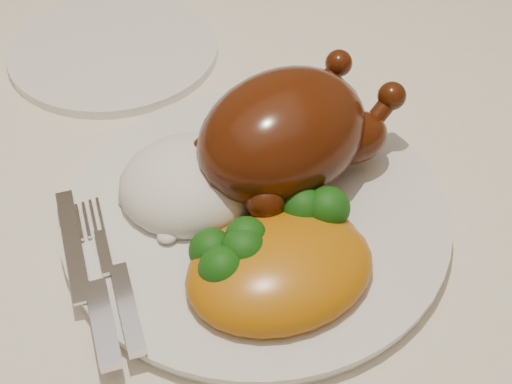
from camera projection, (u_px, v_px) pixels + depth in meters
name	position (u px, v px, depth m)	size (l,w,h in m)	color
dining_table	(56.00, 234.00, 0.72)	(1.60, 0.90, 0.76)	brown
tablecloth	(41.00, 182.00, 0.67)	(1.73, 1.03, 0.18)	beige
dinner_plate	(256.00, 215.00, 0.59)	(0.31, 0.31, 0.01)	silver
side_plate	(114.00, 50.00, 0.76)	(0.22, 0.22, 0.01)	silver
roast_chicken	(287.00, 132.00, 0.58)	(0.20, 0.15, 0.10)	#4D1C08
rice_mound	(192.00, 184.00, 0.59)	(0.14, 0.13, 0.06)	white
mac_and_cheese	(281.00, 259.00, 0.53)	(0.15, 0.12, 0.06)	#B7700B
cutlery	(104.00, 290.00, 0.52)	(0.05, 0.18, 0.01)	silver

